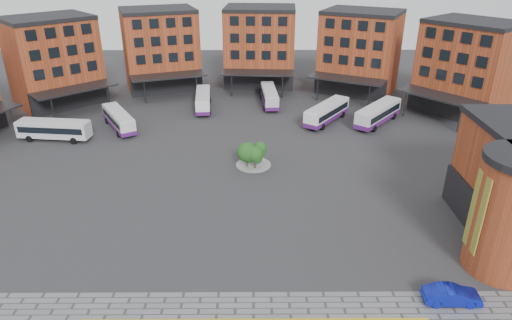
{
  "coord_description": "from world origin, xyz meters",
  "views": [
    {
      "loc": [
        2.05,
        -39.32,
        25.25
      ],
      "look_at": [
        2.28,
        5.12,
        4.0
      ],
      "focal_mm": 32.0,
      "sensor_mm": 36.0,
      "label": 1
    }
  ],
  "objects_px": {
    "bus_c": "(203,100)",
    "blue_car": "(452,295)",
    "bus_f": "(378,113)",
    "bus_a": "(54,129)",
    "bus_d": "(269,96)",
    "tree_island": "(252,154)",
    "bus_b": "(119,119)",
    "bus_e": "(327,112)"
  },
  "relations": [
    {
      "from": "blue_car",
      "to": "bus_a",
      "type": "bearing_deg",
      "value": 54.54
    },
    {
      "from": "tree_island",
      "to": "bus_f",
      "type": "bearing_deg",
      "value": 37.9
    },
    {
      "from": "bus_b",
      "to": "bus_e",
      "type": "height_order",
      "value": "bus_e"
    },
    {
      "from": "tree_island",
      "to": "blue_car",
      "type": "height_order",
      "value": "tree_island"
    },
    {
      "from": "tree_island",
      "to": "bus_a",
      "type": "xyz_separation_m",
      "value": [
        -27.85,
        8.8,
        -0.1
      ]
    },
    {
      "from": "bus_b",
      "to": "bus_e",
      "type": "bearing_deg",
      "value": -25.95
    },
    {
      "from": "bus_a",
      "to": "bus_b",
      "type": "height_order",
      "value": "bus_a"
    },
    {
      "from": "bus_f",
      "to": "blue_car",
      "type": "bearing_deg",
      "value": -55.77
    },
    {
      "from": "tree_island",
      "to": "bus_e",
      "type": "distance_m",
      "value": 19.48
    },
    {
      "from": "bus_a",
      "to": "bus_f",
      "type": "xyz_separation_m",
      "value": [
        47.1,
        6.18,
        -0.05
      ]
    },
    {
      "from": "bus_d",
      "to": "bus_f",
      "type": "bearing_deg",
      "value": -33.16
    },
    {
      "from": "tree_island",
      "to": "bus_d",
      "type": "xyz_separation_m",
      "value": [
        2.9,
        24.24,
        -0.29
      ]
    },
    {
      "from": "bus_b",
      "to": "bus_a",
      "type": "bearing_deg",
      "value": 176.87
    },
    {
      "from": "bus_d",
      "to": "blue_car",
      "type": "xyz_separation_m",
      "value": [
        12.55,
        -47.99,
        -0.78
      ]
    },
    {
      "from": "tree_island",
      "to": "bus_b",
      "type": "height_order",
      "value": "tree_island"
    },
    {
      "from": "bus_b",
      "to": "blue_car",
      "type": "bearing_deg",
      "value": -77.03
    },
    {
      "from": "blue_car",
      "to": "bus_f",
      "type": "bearing_deg",
      "value": -4.13
    },
    {
      "from": "bus_e",
      "to": "tree_island",
      "type": "bearing_deg",
      "value": -90.24
    },
    {
      "from": "bus_a",
      "to": "bus_b",
      "type": "relative_size",
      "value": 1.08
    },
    {
      "from": "bus_b",
      "to": "bus_f",
      "type": "distance_m",
      "value": 39.18
    },
    {
      "from": "bus_c",
      "to": "bus_f",
      "type": "bearing_deg",
      "value": -19.36
    },
    {
      "from": "bus_b",
      "to": "blue_car",
      "type": "xyz_separation_m",
      "value": [
        35.33,
        -36.74,
        -0.77
      ]
    },
    {
      "from": "bus_f",
      "to": "bus_a",
      "type": "bearing_deg",
      "value": -132.68
    },
    {
      "from": "bus_a",
      "to": "bus_e",
      "type": "xyz_separation_m",
      "value": [
        39.36,
        6.92,
        -0.1
      ]
    },
    {
      "from": "tree_island",
      "to": "blue_car",
      "type": "relative_size",
      "value": 1.0
    },
    {
      "from": "bus_b",
      "to": "bus_d",
      "type": "height_order",
      "value": "bus_d"
    },
    {
      "from": "tree_island",
      "to": "bus_c",
      "type": "xyz_separation_m",
      "value": [
        -8.24,
        22.13,
        -0.29
      ]
    },
    {
      "from": "bus_a",
      "to": "blue_car",
      "type": "bearing_deg",
      "value": -120.39
    },
    {
      "from": "tree_island",
      "to": "bus_c",
      "type": "height_order",
      "value": "tree_island"
    },
    {
      "from": "bus_d",
      "to": "blue_car",
      "type": "relative_size",
      "value": 2.28
    },
    {
      "from": "bus_a",
      "to": "bus_f",
      "type": "bearing_deg",
      "value": -75.98
    },
    {
      "from": "blue_car",
      "to": "bus_b",
      "type": "bearing_deg",
      "value": 45.35
    },
    {
      "from": "bus_b",
      "to": "bus_c",
      "type": "relative_size",
      "value": 0.95
    },
    {
      "from": "bus_c",
      "to": "blue_car",
      "type": "relative_size",
      "value": 2.29
    },
    {
      "from": "bus_e",
      "to": "blue_car",
      "type": "distance_m",
      "value": 39.67
    },
    {
      "from": "tree_island",
      "to": "bus_a",
      "type": "height_order",
      "value": "tree_island"
    },
    {
      "from": "tree_island",
      "to": "bus_b",
      "type": "xyz_separation_m",
      "value": [
        -19.88,
        13.0,
        -0.3
      ]
    },
    {
      "from": "tree_island",
      "to": "blue_car",
      "type": "bearing_deg",
      "value": -56.96
    },
    {
      "from": "bus_a",
      "to": "blue_car",
      "type": "height_order",
      "value": "bus_a"
    },
    {
      "from": "bus_b",
      "to": "bus_e",
      "type": "relative_size",
      "value": 0.97
    },
    {
      "from": "bus_d",
      "to": "blue_car",
      "type": "bearing_deg",
      "value": -78.98
    },
    {
      "from": "bus_a",
      "to": "bus_f",
      "type": "distance_m",
      "value": 47.51
    }
  ]
}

